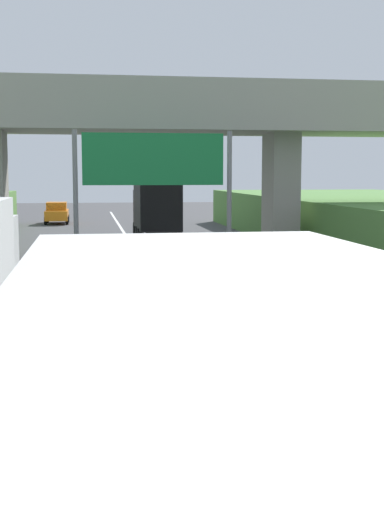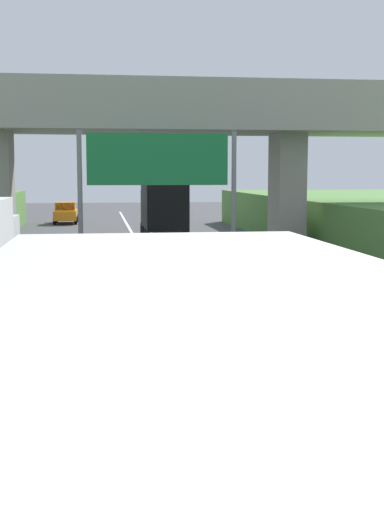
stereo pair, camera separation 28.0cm
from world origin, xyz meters
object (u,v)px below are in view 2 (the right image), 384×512
object	(u,v)px
overhead_highway_sign	(158,170)
construction_barrel_5	(302,255)
truck_black	(163,209)
car_orange	(66,213)
construction_barrel_4	(342,271)
truck_silver	(182,497)

from	to	relation	value
overhead_highway_sign	construction_barrel_5	bearing A→B (deg)	26.51
truck_black	car_orange	xyz separation A→B (m)	(-6.34, 15.90, -1.08)
car_orange	construction_barrel_4	size ratio (longest dim) A/B	4.56
truck_silver	truck_black	bearing A→B (deg)	84.96
overhead_highway_sign	truck_silver	distance (m)	21.71
construction_barrel_4	construction_barrel_5	size ratio (longest dim) A/B	1.00
overhead_highway_sign	construction_barrel_5	world-z (taller)	overhead_highway_sign
car_orange	construction_barrel_5	xyz separation A→B (m)	(11.33, -27.40, -0.40)
overhead_highway_sign	car_orange	size ratio (longest dim) A/B	1.43
truck_black	overhead_highway_sign	bearing A→B (deg)	-95.85
car_orange	overhead_highway_sign	bearing A→B (deg)	-81.05
truck_silver	construction_barrel_5	size ratio (longest dim) A/B	8.11
car_orange	construction_barrel_5	bearing A→B (deg)	-67.53
truck_silver	truck_black	xyz separation A→B (m)	(3.20, 36.28, 0.00)
overhead_highway_sign	truck_black	world-z (taller)	overhead_highway_sign
truck_silver	construction_barrel_4	distance (m)	21.40
truck_silver	construction_barrel_4	world-z (taller)	truck_silver
construction_barrel_4	truck_black	bearing A→B (deg)	106.73
overhead_highway_sign	car_orange	world-z (taller)	overhead_highway_sign
construction_barrel_4	overhead_highway_sign	bearing A→B (deg)	164.35
construction_barrel_4	construction_barrel_5	distance (m)	5.06
truck_silver	construction_barrel_5	world-z (taller)	truck_silver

